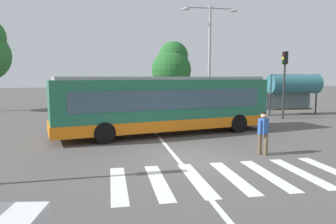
{
  "coord_description": "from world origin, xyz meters",
  "views": [
    {
      "loc": [
        -2.88,
        -11.12,
        3.06
      ],
      "look_at": [
        -0.01,
        4.05,
        1.3
      ],
      "focal_mm": 33.27,
      "sensor_mm": 36.0,
      "label": 1
    }
  ],
  "objects_px": {
    "parked_car_red": "(110,104)",
    "twin_arm_street_lamp": "(210,49)",
    "parked_car_teal": "(145,104)",
    "traffic_light_far_corner": "(284,74)",
    "city_transit_bus": "(164,104)",
    "parked_car_champagne": "(201,102)",
    "bus_stop_shelter": "(294,85)",
    "background_tree_right": "(172,66)",
    "parked_car_silver": "(174,103)",
    "pedestrian_crossing_street": "(263,130)"
  },
  "relations": [
    {
      "from": "parked_car_red",
      "to": "twin_arm_street_lamp",
      "type": "relative_size",
      "value": 0.56
    },
    {
      "from": "background_tree_right",
      "to": "twin_arm_street_lamp",
      "type": "bearing_deg",
      "value": -83.81
    },
    {
      "from": "pedestrian_crossing_street",
      "to": "parked_car_teal",
      "type": "bearing_deg",
      "value": 100.89
    },
    {
      "from": "pedestrian_crossing_street",
      "to": "parked_car_silver",
      "type": "height_order",
      "value": "pedestrian_crossing_street"
    },
    {
      "from": "city_transit_bus",
      "to": "background_tree_right",
      "type": "relative_size",
      "value": 1.81
    },
    {
      "from": "parked_car_champagne",
      "to": "traffic_light_far_corner",
      "type": "distance_m",
      "value": 7.95
    },
    {
      "from": "city_transit_bus",
      "to": "twin_arm_street_lamp",
      "type": "height_order",
      "value": "twin_arm_street_lamp"
    },
    {
      "from": "parked_car_teal",
      "to": "twin_arm_street_lamp",
      "type": "relative_size",
      "value": 0.57
    },
    {
      "from": "parked_car_red",
      "to": "parked_car_silver",
      "type": "height_order",
      "value": "same"
    },
    {
      "from": "traffic_light_far_corner",
      "to": "bus_stop_shelter",
      "type": "relative_size",
      "value": 1.15
    },
    {
      "from": "parked_car_silver",
      "to": "bus_stop_shelter",
      "type": "bearing_deg",
      "value": -22.46
    },
    {
      "from": "parked_car_teal",
      "to": "background_tree_right",
      "type": "height_order",
      "value": "background_tree_right"
    },
    {
      "from": "city_transit_bus",
      "to": "background_tree_right",
      "type": "height_order",
      "value": "background_tree_right"
    },
    {
      "from": "parked_car_teal",
      "to": "traffic_light_far_corner",
      "type": "distance_m",
      "value": 11.35
    },
    {
      "from": "parked_car_red",
      "to": "city_transit_bus",
      "type": "bearing_deg",
      "value": -74.74
    },
    {
      "from": "parked_car_champagne",
      "to": "traffic_light_far_corner",
      "type": "relative_size",
      "value": 0.94
    },
    {
      "from": "parked_car_teal",
      "to": "parked_car_champagne",
      "type": "distance_m",
      "value": 5.16
    },
    {
      "from": "parked_car_teal",
      "to": "bus_stop_shelter",
      "type": "distance_m",
      "value": 12.29
    },
    {
      "from": "city_transit_bus",
      "to": "pedestrian_crossing_street",
      "type": "bearing_deg",
      "value": -59.62
    },
    {
      "from": "twin_arm_street_lamp",
      "to": "parked_car_teal",
      "type": "bearing_deg",
      "value": 137.15
    },
    {
      "from": "parked_car_teal",
      "to": "background_tree_right",
      "type": "xyz_separation_m",
      "value": [
        3.39,
        5.02,
        3.38
      ]
    },
    {
      "from": "traffic_light_far_corner",
      "to": "background_tree_right",
      "type": "height_order",
      "value": "background_tree_right"
    },
    {
      "from": "pedestrian_crossing_street",
      "to": "twin_arm_street_lamp",
      "type": "bearing_deg",
      "value": 82.64
    },
    {
      "from": "parked_car_silver",
      "to": "traffic_light_far_corner",
      "type": "distance_m",
      "value": 9.34
    },
    {
      "from": "parked_car_teal",
      "to": "city_transit_bus",
      "type": "bearing_deg",
      "value": -90.42
    },
    {
      "from": "bus_stop_shelter",
      "to": "parked_car_champagne",
      "type": "bearing_deg",
      "value": 147.82
    },
    {
      "from": "pedestrian_crossing_street",
      "to": "parked_car_silver",
      "type": "xyz_separation_m",
      "value": [
        -0.31,
        15.33,
        -0.2
      ]
    },
    {
      "from": "parked_car_red",
      "to": "background_tree_right",
      "type": "distance_m",
      "value": 8.61
    },
    {
      "from": "city_transit_bus",
      "to": "parked_car_red",
      "type": "distance_m",
      "value": 10.71
    },
    {
      "from": "parked_car_red",
      "to": "parked_car_champagne",
      "type": "distance_m",
      "value": 8.03
    },
    {
      "from": "parked_car_red",
      "to": "parked_car_champagne",
      "type": "xyz_separation_m",
      "value": [
        8.03,
        0.26,
        0.0
      ]
    },
    {
      "from": "parked_car_teal",
      "to": "background_tree_right",
      "type": "bearing_deg",
      "value": 55.95
    },
    {
      "from": "parked_car_teal",
      "to": "parked_car_champagne",
      "type": "height_order",
      "value": "same"
    },
    {
      "from": "bus_stop_shelter",
      "to": "twin_arm_street_lamp",
      "type": "distance_m",
      "value": 7.73
    },
    {
      "from": "parked_car_teal",
      "to": "twin_arm_street_lamp",
      "type": "distance_m",
      "value": 7.35
    },
    {
      "from": "city_transit_bus",
      "to": "parked_car_teal",
      "type": "height_order",
      "value": "city_transit_bus"
    },
    {
      "from": "city_transit_bus",
      "to": "parked_car_champagne",
      "type": "height_order",
      "value": "city_transit_bus"
    },
    {
      "from": "traffic_light_far_corner",
      "to": "parked_car_champagne",
      "type": "bearing_deg",
      "value": 124.99
    },
    {
      "from": "city_transit_bus",
      "to": "parked_car_silver",
      "type": "relative_size",
      "value": 2.61
    },
    {
      "from": "parked_car_silver",
      "to": "bus_stop_shelter",
      "type": "height_order",
      "value": "bus_stop_shelter"
    },
    {
      "from": "parked_car_teal",
      "to": "parked_car_red",
      "type": "bearing_deg",
      "value": 176.2
    },
    {
      "from": "parked_car_red",
      "to": "parked_car_teal",
      "type": "height_order",
      "value": "same"
    },
    {
      "from": "parked_car_red",
      "to": "twin_arm_street_lamp",
      "type": "bearing_deg",
      "value": -30.34
    },
    {
      "from": "parked_car_teal",
      "to": "pedestrian_crossing_street",
      "type": "bearing_deg",
      "value": -79.11
    },
    {
      "from": "parked_car_champagne",
      "to": "twin_arm_street_lamp",
      "type": "height_order",
      "value": "twin_arm_street_lamp"
    },
    {
      "from": "bus_stop_shelter",
      "to": "twin_arm_street_lamp",
      "type": "xyz_separation_m",
      "value": [
        -7.25,
        -0.43,
        2.64
      ]
    },
    {
      "from": "parked_car_red",
      "to": "parked_car_silver",
      "type": "relative_size",
      "value": 0.99
    },
    {
      "from": "city_transit_bus",
      "to": "traffic_light_far_corner",
      "type": "xyz_separation_m",
      "value": [
        9.55,
        4.37,
        1.65
      ]
    },
    {
      "from": "twin_arm_street_lamp",
      "to": "parked_car_red",
      "type": "bearing_deg",
      "value": 149.66
    },
    {
      "from": "traffic_light_far_corner",
      "to": "pedestrian_crossing_street",
      "type": "bearing_deg",
      "value": -124.57
    }
  ]
}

